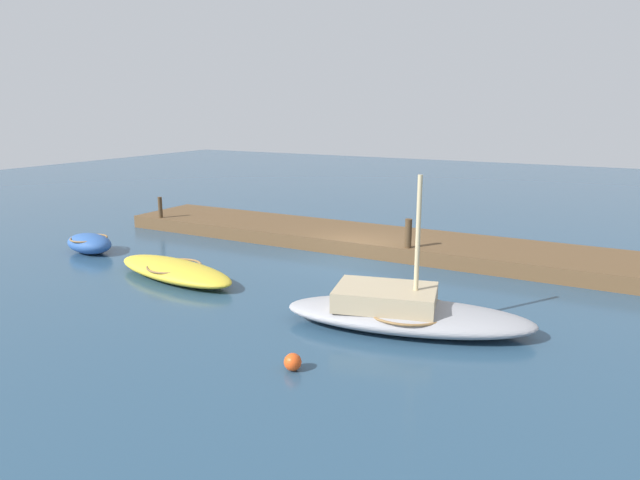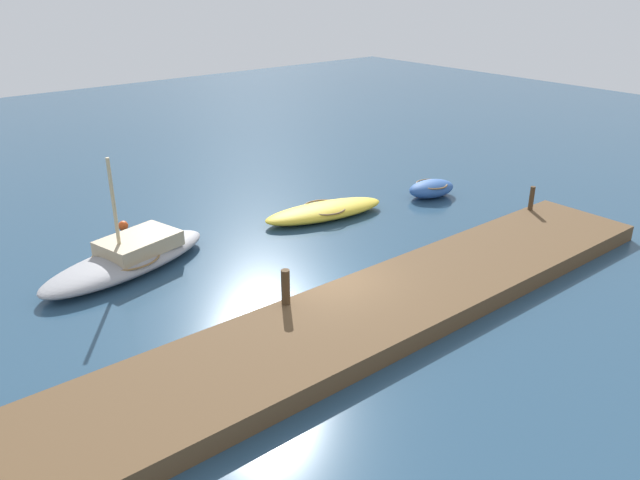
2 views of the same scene
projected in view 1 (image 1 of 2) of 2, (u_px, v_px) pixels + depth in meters
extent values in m
plane|color=navy|center=(353.00, 259.00, 21.65)|extent=(84.00, 84.00, 0.00)
cube|color=brown|center=(375.00, 240.00, 23.40)|extent=(23.40, 3.77, 0.57)
ellipsoid|color=gold|center=(174.00, 270.00, 19.06)|extent=(5.56, 2.66, 0.58)
torus|color=olive|center=(174.00, 266.00, 19.02)|extent=(2.11, 2.11, 0.07)
ellipsoid|color=#939399|center=(408.00, 316.00, 14.77)|extent=(6.79, 3.73, 0.68)
torus|color=olive|center=(408.00, 309.00, 14.73)|extent=(2.81, 2.81, 0.07)
cube|color=tan|center=(386.00, 297.00, 14.81)|extent=(2.93, 2.30, 0.52)
cylinder|color=#C6B284|center=(418.00, 244.00, 14.28)|extent=(0.12, 0.12, 3.48)
ellipsoid|color=#2D569E|center=(89.00, 243.00, 22.45)|extent=(2.46, 1.70, 0.77)
torus|color=olive|center=(89.00, 238.00, 22.40)|extent=(1.63, 1.63, 0.07)
cylinder|color=#47331E|center=(408.00, 233.00, 20.88)|extent=(0.25, 0.25, 1.08)
cylinder|color=#47331E|center=(160.00, 207.00, 26.58)|extent=(0.19, 0.19, 0.98)
sphere|color=#E54C19|center=(293.00, 362.00, 12.44)|extent=(0.39, 0.39, 0.39)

